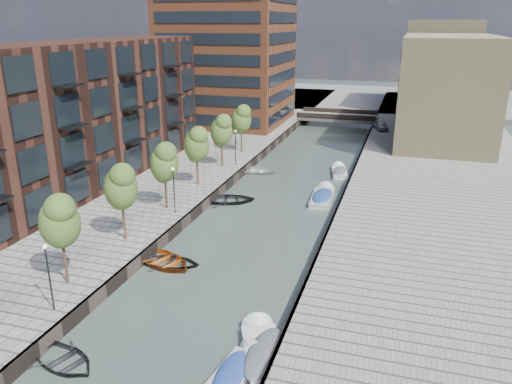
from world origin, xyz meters
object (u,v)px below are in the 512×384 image
at_px(motorboat_1, 263,351).
at_px(sloop_1, 64,364).
at_px(sloop_0, 172,265).
at_px(sloop_4, 230,202).
at_px(sloop_2, 164,264).
at_px(tree_1, 59,219).
at_px(car, 381,125).
at_px(motorboat_0, 235,372).
at_px(tree_4, 196,143).
at_px(tree_2, 121,185).
at_px(motorboat_4, 339,172).
at_px(tree_5, 221,129).
at_px(motorboat_3, 323,196).
at_px(tree_6, 241,118).
at_px(bridge, 338,117).
at_px(sloop_3, 255,173).
at_px(tree_3, 164,161).

bearing_deg(motorboat_1, sloop_1, -158.68).
relative_size(sloop_0, motorboat_1, 0.71).
bearing_deg(sloop_4, sloop_2, 159.95).
height_order(tree_1, sloop_4, tree_1).
xyz_separation_m(tree_1, car, (16.05, 54.22, -3.61)).
relative_size(tree_1, motorboat_0, 1.27).
relative_size(tree_1, tree_4, 1.00).
distance_m(tree_2, sloop_4, 14.20).
relative_size(sloop_0, motorboat_4, 0.85).
xyz_separation_m(tree_5, motorboat_1, (13.68, -30.13, -5.08)).
xyz_separation_m(sloop_2, sloop_4, (0.14, 13.84, 0.00)).
distance_m(tree_2, motorboat_1, 17.22).
xyz_separation_m(sloop_1, motorboat_4, (8.82, 38.46, 0.19)).
height_order(tree_1, motorboat_3, tree_1).
distance_m(tree_6, sloop_0, 30.03).
height_order(bridge, sloop_3, bridge).
bearing_deg(tree_4, sloop_3, 68.83).
bearing_deg(tree_4, sloop_0, -73.57).
xyz_separation_m(sloop_1, motorboat_0, (8.77, 1.78, 0.18)).
bearing_deg(tree_6, motorboat_0, -71.89).
xyz_separation_m(tree_6, motorboat_1, (13.68, -37.13, -5.08)).
bearing_deg(bridge, tree_6, -108.10).
relative_size(sloop_2, car, 1.27).
xyz_separation_m(sloop_2, motorboat_3, (8.69, 17.51, 0.23)).
bearing_deg(motorboat_1, bridge, 94.69).
xyz_separation_m(tree_5, sloop_4, (3.95, -8.44, -5.31)).
bearing_deg(sloop_0, tree_1, 137.35).
bearing_deg(sloop_3, sloop_0, -177.08).
bearing_deg(car, sloop_3, -135.14).
height_order(sloop_4, motorboat_0, motorboat_0).
distance_m(tree_4, sloop_0, 16.73).
height_order(tree_1, tree_4, same).
bearing_deg(tree_4, car, 64.22).
xyz_separation_m(motorboat_0, motorboat_1, (0.89, 1.99, 0.04)).
height_order(tree_6, sloop_0, tree_6).
bearing_deg(motorboat_3, tree_2, -127.59).
relative_size(tree_4, tree_5, 1.00).
xyz_separation_m(sloop_0, sloop_4, (-0.53, 13.77, 0.00)).
bearing_deg(motorboat_4, sloop_3, -163.41).
bearing_deg(car, motorboat_1, -110.20).
bearing_deg(sloop_2, sloop_4, 22.80).
bearing_deg(sloop_1, tree_1, 52.69).
bearing_deg(car, bridge, 120.26).
xyz_separation_m(motorboat_4, car, (3.21, 21.66, 1.50)).
relative_size(tree_2, sloop_3, 1.21).
relative_size(sloop_1, sloop_2, 0.82).
relative_size(tree_3, tree_4, 1.00).
bearing_deg(tree_1, car, 73.52).
relative_size(sloop_3, motorboat_0, 1.05).
distance_m(sloop_2, sloop_4, 13.84).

